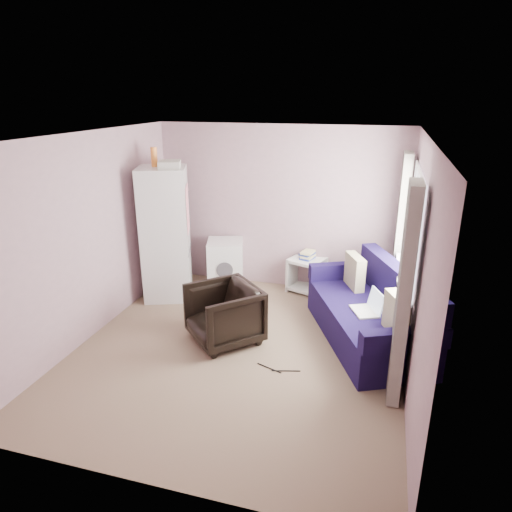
# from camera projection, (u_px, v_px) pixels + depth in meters

# --- Properties ---
(room) EXTENTS (3.84, 4.24, 2.54)m
(room) POSITION_uv_depth(u_px,v_px,m) (239.00, 252.00, 5.06)
(room) COLOR #856D57
(room) RESTS_ON ground
(armchair) EXTENTS (1.06, 1.06, 0.80)m
(armchair) POSITION_uv_depth(u_px,v_px,m) (224.00, 312.00, 5.56)
(armchair) COLOR black
(armchair) RESTS_ON ground
(fridge) EXTENTS (0.86, 0.86, 2.21)m
(fridge) POSITION_uv_depth(u_px,v_px,m) (166.00, 233.00, 6.64)
(fridge) COLOR silver
(fridge) RESTS_ON ground
(washing_machine) EXTENTS (0.67, 0.67, 0.76)m
(washing_machine) POSITION_uv_depth(u_px,v_px,m) (226.00, 263.00, 7.15)
(washing_machine) COLOR silver
(washing_machine) RESTS_ON ground
(side_table) EXTENTS (0.61, 0.61, 0.65)m
(side_table) POSITION_uv_depth(u_px,v_px,m) (307.00, 272.00, 7.04)
(side_table) COLOR white
(side_table) RESTS_ON ground
(sofa) EXTENTS (1.73, 2.29, 0.93)m
(sofa) POSITION_uv_depth(u_px,v_px,m) (372.00, 315.00, 5.61)
(sofa) COLOR #160D3D
(sofa) RESTS_ON ground
(window_dressing) EXTENTS (0.17, 2.62, 2.18)m
(window_dressing) POSITION_uv_depth(u_px,v_px,m) (402.00, 258.00, 5.29)
(window_dressing) COLOR white
(window_dressing) RESTS_ON ground
(floor_cables) EXTENTS (0.50, 0.13, 0.01)m
(floor_cables) POSITION_uv_depth(u_px,v_px,m) (278.00, 369.00, 5.09)
(floor_cables) COLOR black
(floor_cables) RESTS_ON ground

